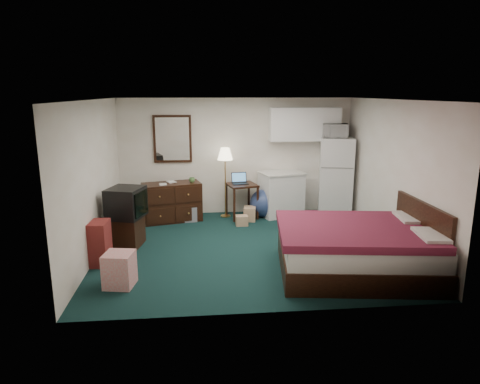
{
  "coord_description": "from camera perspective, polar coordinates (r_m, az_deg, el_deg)",
  "views": [
    {
      "loc": [
        -0.8,
        -6.93,
        2.63
      ],
      "look_at": [
        -0.12,
        0.11,
        0.96
      ],
      "focal_mm": 32.0,
      "sensor_mm": 36.0,
      "label": 1
    }
  ],
  "objects": [
    {
      "name": "dresser",
      "position": [
        8.95,
        -9.06,
        -1.32
      ],
      "size": [
        1.26,
        0.8,
        0.8
      ],
      "primitive_type": null,
      "rotation": [
        0.0,
        0.0,
        0.24
      ],
      "color": "black",
      "rests_on": "floor"
    },
    {
      "name": "book_a",
      "position": [
        8.71,
        -10.73,
        1.57
      ],
      "size": [
        0.15,
        0.04,
        0.2
      ],
      "primitive_type": "imported",
      "rotation": [
        0.0,
        0.0,
        0.14
      ],
      "color": "#A2845F",
      "rests_on": "dresser"
    },
    {
      "name": "bed",
      "position": [
        6.58,
        15.24,
        -7.45
      ],
      "size": [
        2.4,
        1.98,
        0.7
      ],
      "primitive_type": null,
      "rotation": [
        0.0,
        0.0,
        -0.13
      ],
      "color": "#561729",
      "rests_on": "floor"
    },
    {
      "name": "upper_cabinets",
      "position": [
        9.31,
        8.58,
        8.94
      ],
      "size": [
        1.5,
        0.35,
        0.7
      ],
      "primitive_type": null,
      "color": "white",
      "rests_on": "walls"
    },
    {
      "name": "cardboard_box_b",
      "position": [
        8.92,
        1.29,
        -2.92
      ],
      "size": [
        0.28,
        0.32,
        0.29
      ],
      "primitive_type": null,
      "rotation": [
        0.0,
        0.0,
        -0.15
      ],
      "color": "#A2845F",
      "rests_on": "floor"
    },
    {
      "name": "kitchen_counter",
      "position": [
        9.27,
        5.47,
        -0.32
      ],
      "size": [
        0.98,
        0.83,
        0.92
      ],
      "primitive_type": null,
      "rotation": [
        0.0,
        0.0,
        0.25
      ],
      "color": "white",
      "rests_on": "floor"
    },
    {
      "name": "tv_stand",
      "position": [
        7.71,
        -15.03,
        -5.05
      ],
      "size": [
        0.63,
        0.67,
        0.53
      ],
      "primitive_type": null,
      "rotation": [
        0.0,
        0.0,
        -0.18
      ],
      "color": "black",
      "rests_on": "floor"
    },
    {
      "name": "walls",
      "position": [
        7.11,
        1.04,
        2.09
      ],
      "size": [
        5.01,
        4.51,
        2.5
      ],
      "color": "beige",
      "rests_on": "floor"
    },
    {
      "name": "retail_box",
      "position": [
        6.2,
        -15.78,
        -9.92
      ],
      "size": [
        0.44,
        0.44,
        0.48
      ],
      "primitive_type": null,
      "rotation": [
        0.0,
        0.0,
        -0.17
      ],
      "color": "silver",
      "rests_on": "floor"
    },
    {
      "name": "ceiling",
      "position": [
        6.98,
        1.08,
        12.21
      ],
      "size": [
        5.0,
        4.5,
        0.01
      ],
      "primitive_type": "cube",
      "color": "beige",
      "rests_on": "walls"
    },
    {
      "name": "desk",
      "position": [
        9.08,
        0.24,
        -1.17
      ],
      "size": [
        0.7,
        0.7,
        0.73
      ],
      "primitive_type": null,
      "rotation": [
        0.0,
        0.0,
        0.25
      ],
      "color": "black",
      "rests_on": "floor"
    },
    {
      "name": "microwave",
      "position": [
        9.28,
        12.56,
        8.2
      ],
      "size": [
        0.57,
        0.39,
        0.35
      ],
      "primitive_type": "imported",
      "rotation": [
        0.0,
        0.0,
        -0.21
      ],
      "color": "silver",
      "rests_on": "fridge"
    },
    {
      "name": "file_bin",
      "position": [
        8.97,
        -7.3,
        -2.85
      ],
      "size": [
        0.49,
        0.4,
        0.31
      ],
      "primitive_type": null,
      "rotation": [
        0.0,
        0.0,
        0.14
      ],
      "color": "gray",
      "rests_on": "floor"
    },
    {
      "name": "floor_lamp",
      "position": [
        9.07,
        -1.97,
        1.25
      ],
      "size": [
        0.37,
        0.37,
        1.48
      ],
      "primitive_type": null,
      "rotation": [
        0.0,
        0.0,
        -0.16
      ],
      "color": "#D9A555",
      "rests_on": "floor"
    },
    {
      "name": "mug",
      "position": [
        8.88,
        -6.42,
        1.69
      ],
      "size": [
        0.14,
        0.12,
        0.12
      ],
      "primitive_type": "imported",
      "rotation": [
        0.0,
        0.0,
        0.2
      ],
      "color": "#4D7C40",
      "rests_on": "dresser"
    },
    {
      "name": "fridge",
      "position": [
        9.46,
        12.64,
        2.04
      ],
      "size": [
        0.84,
        0.84,
        1.68
      ],
      "primitive_type": null,
      "rotation": [
        0.0,
        0.0,
        -0.25
      ],
      "color": "silver",
      "rests_on": "floor"
    },
    {
      "name": "cardboard_box_a",
      "position": [
        8.61,
        0.24,
        -3.82
      ],
      "size": [
        0.24,
        0.21,
        0.2
      ],
      "primitive_type": null,
      "rotation": [
        0.0,
        0.0,
        0.03
      ],
      "color": "#A2845F",
      "rests_on": "floor"
    },
    {
      "name": "suitcase",
      "position": [
        7.0,
        -18.15,
        -6.48
      ],
      "size": [
        0.29,
        0.44,
        0.69
      ],
      "primitive_type": null,
      "rotation": [
        0.0,
        0.0,
        -0.06
      ],
      "color": "#5A1519",
      "rests_on": "floor"
    },
    {
      "name": "book_b",
      "position": [
        8.88,
        -9.66,
        1.9
      ],
      "size": [
        0.16,
        0.08,
        0.22
      ],
      "primitive_type": "imported",
      "rotation": [
        0.0,
        0.0,
        0.39
      ],
      "color": "#A2845F",
      "rests_on": "dresser"
    },
    {
      "name": "laptop",
      "position": [
        8.97,
        0.02,
        1.78
      ],
      "size": [
        0.36,
        0.3,
        0.22
      ],
      "primitive_type": null,
      "rotation": [
        0.0,
        0.0,
        0.13
      ],
      "color": "black",
      "rests_on": "desk"
    },
    {
      "name": "exercise_ball",
      "position": [
        9.16,
        3.17,
        -1.5
      ],
      "size": [
        0.62,
        0.62,
        0.59
      ],
      "primitive_type": "sphere",
      "rotation": [
        0.0,
        0.0,
        -0.04
      ],
      "color": "navy",
      "rests_on": "floor"
    },
    {
      "name": "mirror",
      "position": [
        9.22,
        -8.99,
        7.01
      ],
      "size": [
        0.8,
        0.06,
        1.0
      ],
      "primitive_type": null,
      "color": "white",
      "rests_on": "walls"
    },
    {
      "name": "crt_tv",
      "position": [
        7.51,
        -14.97,
        -1.38
      ],
      "size": [
        0.71,
        0.74,
        0.52
      ],
      "primitive_type": null,
      "rotation": [
        0.0,
        0.0,
        -0.3
      ],
      "color": "black",
      "rests_on": "tv_stand"
    },
    {
      "name": "floor",
      "position": [
        7.46,
        0.99,
        -7.38
      ],
      "size": [
        5.0,
        4.5,
        0.01
      ],
      "primitive_type": "cube",
      "color": "black",
      "rests_on": "ground"
    },
    {
      "name": "headboard",
      "position": [
        6.92,
        22.99,
        -5.3
      ],
      "size": [
        0.06,
        1.56,
        1.0
      ],
      "primitive_type": null,
      "color": "black",
      "rests_on": "walls"
    }
  ]
}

